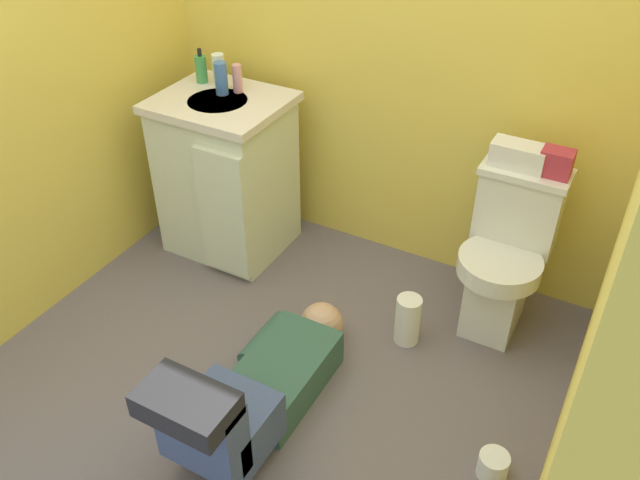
{
  "coord_description": "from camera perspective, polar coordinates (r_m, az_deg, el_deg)",
  "views": [
    {
      "loc": [
        1.12,
        -1.57,
        2.09
      ],
      "look_at": [
        0.03,
        0.41,
        0.45
      ],
      "focal_mm": 37.18,
      "sensor_mm": 36.0,
      "label": 1
    }
  ],
  "objects": [
    {
      "name": "ground_plane",
      "position": [
        2.86,
        -4.5,
        -11.76
      ],
      "size": [
        2.75,
        3.16,
        0.04
      ],
      "primitive_type": "cube",
      "color": "#675C60"
    },
    {
      "name": "wall_back",
      "position": [
        3.05,
        6.32,
        18.75
      ],
      "size": [
        2.41,
        0.08,
        2.4
      ],
      "primitive_type": "cube",
      "color": "#E6C64B",
      "rests_on": "ground_plane"
    },
    {
      "name": "toilet",
      "position": [
        2.96,
        15.68,
        -1.28
      ],
      "size": [
        0.36,
        0.46,
        0.75
      ],
      "color": "silver",
      "rests_on": "ground_plane"
    },
    {
      "name": "vanity_cabinet",
      "position": [
        3.35,
        -8.01,
        5.62
      ],
      "size": [
        0.6,
        0.53,
        0.82
      ],
      "color": "silver",
      "rests_on": "ground_plane"
    },
    {
      "name": "faucet",
      "position": [
        3.26,
        -7.21,
        13.66
      ],
      "size": [
        0.02,
        0.02,
        0.1
      ],
      "primitive_type": "cylinder",
      "color": "silver",
      "rests_on": "vanity_cabinet"
    },
    {
      "name": "person_plumber",
      "position": [
        2.56,
        -5.6,
        -12.71
      ],
      "size": [
        0.39,
        1.06,
        0.52
      ],
      "color": "#33594C",
      "rests_on": "ground_plane"
    },
    {
      "name": "tissue_box",
      "position": [
        2.81,
        16.72,
        7.01
      ],
      "size": [
        0.22,
        0.11,
        0.1
      ],
      "primitive_type": "cube",
      "color": "silver",
      "rests_on": "toilet"
    },
    {
      "name": "toiletry_bag",
      "position": [
        2.79,
        19.69,
        6.27
      ],
      "size": [
        0.12,
        0.09,
        0.11
      ],
      "primitive_type": "cube",
      "color": "#B22D3F",
      "rests_on": "toilet"
    },
    {
      "name": "soap_dispenser",
      "position": [
        3.35,
        -10.19,
        14.31
      ],
      "size": [
        0.06,
        0.06,
        0.17
      ],
      "color": "#41984C",
      "rests_on": "vanity_cabinet"
    },
    {
      "name": "bottle_white",
      "position": [
        3.31,
        -8.72,
        14.34
      ],
      "size": [
        0.06,
        0.06,
        0.15
      ],
      "primitive_type": "cylinder",
      "color": "white",
      "rests_on": "vanity_cabinet"
    },
    {
      "name": "bottle_blue",
      "position": [
        3.19,
        -8.51,
        13.6
      ],
      "size": [
        0.06,
        0.06,
        0.15
      ],
      "primitive_type": "cylinder",
      "color": "#3F6AB1",
      "rests_on": "vanity_cabinet"
    },
    {
      "name": "bottle_pink",
      "position": [
        3.21,
        -7.13,
        13.63
      ],
      "size": [
        0.05,
        0.05,
        0.13
      ],
      "primitive_type": "cylinder",
      "color": "pink",
      "rests_on": "vanity_cabinet"
    },
    {
      "name": "paper_towel_roll",
      "position": [
        2.93,
        7.55,
        -6.83
      ],
      "size": [
        0.11,
        0.11,
        0.24
      ],
      "primitive_type": "cylinder",
      "color": "white",
      "rests_on": "ground_plane"
    },
    {
      "name": "toilet_paper_roll",
      "position": [
        2.58,
        14.67,
        -18.25
      ],
      "size": [
        0.11,
        0.11,
        0.1
      ],
      "primitive_type": "cylinder",
      "color": "white",
      "rests_on": "ground_plane"
    }
  ]
}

